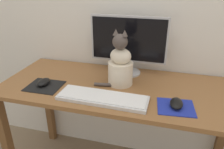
{
  "coord_description": "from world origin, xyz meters",
  "views": [
    {
      "loc": [
        0.25,
        -1.11,
        1.34
      ],
      "look_at": [
        -0.03,
        -0.07,
        0.84
      ],
      "focal_mm": 35.0,
      "sensor_mm": 36.0,
      "label": 1
    }
  ],
  "objects_px": {
    "computer_mouse_left": "(44,82)",
    "computer_mouse_right": "(176,103)",
    "monitor": "(128,43)",
    "keyboard": "(103,98)",
    "cat": "(120,65)"
  },
  "relations": [
    {
      "from": "computer_mouse_right",
      "to": "cat",
      "type": "bearing_deg",
      "value": 151.93
    },
    {
      "from": "computer_mouse_left",
      "to": "cat",
      "type": "height_order",
      "value": "cat"
    },
    {
      "from": "cat",
      "to": "computer_mouse_right",
      "type": "bearing_deg",
      "value": -16.2
    },
    {
      "from": "keyboard",
      "to": "computer_mouse_right",
      "type": "height_order",
      "value": "computer_mouse_right"
    },
    {
      "from": "computer_mouse_right",
      "to": "monitor",
      "type": "bearing_deg",
      "value": 132.56
    },
    {
      "from": "monitor",
      "to": "computer_mouse_right",
      "type": "bearing_deg",
      "value": -47.44
    },
    {
      "from": "computer_mouse_left",
      "to": "monitor",
      "type": "bearing_deg",
      "value": 34.42
    },
    {
      "from": "keyboard",
      "to": "cat",
      "type": "distance_m",
      "value": 0.23
    },
    {
      "from": "monitor",
      "to": "cat",
      "type": "height_order",
      "value": "monitor"
    },
    {
      "from": "computer_mouse_left",
      "to": "computer_mouse_right",
      "type": "bearing_deg",
      "value": -2.83
    },
    {
      "from": "keyboard",
      "to": "cat",
      "type": "bearing_deg",
      "value": 78.5
    },
    {
      "from": "computer_mouse_left",
      "to": "computer_mouse_right",
      "type": "distance_m",
      "value": 0.76
    },
    {
      "from": "monitor",
      "to": "computer_mouse_left",
      "type": "xyz_separation_m",
      "value": [
        -0.44,
        -0.3,
        -0.18
      ]
    },
    {
      "from": "keyboard",
      "to": "cat",
      "type": "relative_size",
      "value": 1.45
    },
    {
      "from": "monitor",
      "to": "keyboard",
      "type": "height_order",
      "value": "monitor"
    }
  ]
}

